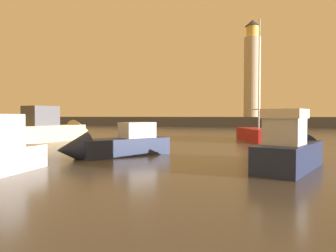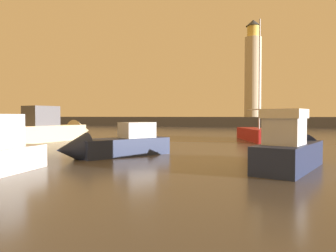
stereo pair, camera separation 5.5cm
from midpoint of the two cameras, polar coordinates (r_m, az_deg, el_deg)
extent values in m
plane|color=#4C4742|center=(32.76, 7.05, -1.86)|extent=(220.00, 220.00, 0.00)
cube|color=#423F3D|center=(62.90, 12.61, 0.71)|extent=(86.69, 6.98, 1.89)
cylinder|color=beige|center=(63.12, 14.64, 8.32)|extent=(3.06, 3.06, 14.87)
cylinder|color=#F2CC59|center=(64.64, 14.70, 15.80)|extent=(2.30, 2.30, 2.08)
cone|color=#33383D|center=(65.06, 14.71, 17.20)|extent=(2.76, 2.76, 1.19)
cube|color=#1E284C|center=(17.05, -7.84, -3.68)|extent=(4.00, 4.90, 0.91)
cone|color=#1E284C|center=(15.82, -16.67, -4.00)|extent=(2.12, 2.09, 1.57)
cube|color=silver|center=(17.40, -5.58, -0.70)|extent=(1.92, 2.09, 0.83)
cube|color=beige|center=(28.24, -20.45, -1.22)|extent=(3.25, 6.68, 1.30)
cone|color=beige|center=(30.79, -15.17, -0.81)|extent=(2.35, 2.25, 2.03)
cube|color=#595960|center=(27.74, -21.63, 1.68)|extent=(2.08, 2.70, 1.57)
cube|color=#1E284C|center=(13.37, 20.64, -5.04)|extent=(2.82, 4.89, 1.02)
cone|color=#1E284C|center=(15.99, 23.09, -3.78)|extent=(1.84, 1.78, 1.50)
cube|color=silver|center=(12.58, 19.84, -0.92)|extent=(1.60, 1.70, 0.97)
cube|color=silver|center=(12.57, 19.88, 2.06)|extent=(1.75, 1.87, 0.34)
cube|color=#B21E1E|center=(28.05, 15.26, -1.47)|extent=(3.95, 7.08, 1.02)
cylinder|color=#B7B7BC|center=(27.56, 15.76, 8.81)|extent=(0.12, 0.12, 8.91)
cylinder|color=#B7B7BC|center=(29.17, 14.62, 2.81)|extent=(1.37, 3.60, 0.09)
camera|label=1|loc=(0.03, -90.08, 0.00)|focal=34.48mm
camera|label=2|loc=(0.03, 89.92, 0.00)|focal=34.48mm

